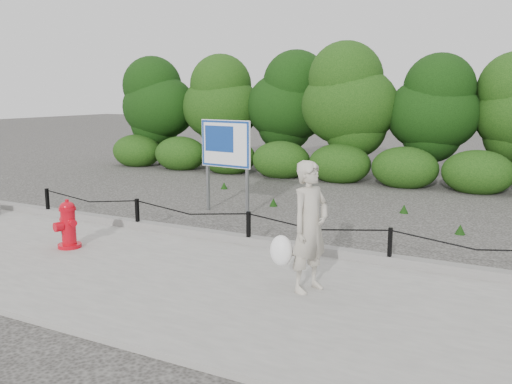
% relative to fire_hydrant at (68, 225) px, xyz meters
% --- Properties ---
extents(ground, '(90.00, 90.00, 0.00)m').
position_rel_fire_hydrant_xyz_m(ground, '(2.68, 1.61, -0.49)').
color(ground, '#2D2B28').
rests_on(ground, ground).
extents(sidewalk, '(14.00, 4.00, 0.08)m').
position_rel_fire_hydrant_xyz_m(sidewalk, '(2.68, -0.39, -0.45)').
color(sidewalk, gray).
rests_on(sidewalk, ground).
extents(curb, '(14.00, 0.22, 0.14)m').
position_rel_fire_hydrant_xyz_m(curb, '(2.68, 1.66, -0.34)').
color(curb, slate).
rests_on(curb, sidewalk).
extents(chain_barrier, '(10.06, 0.06, 0.60)m').
position_rel_fire_hydrant_xyz_m(chain_barrier, '(2.68, 1.61, -0.03)').
color(chain_barrier, black).
rests_on(chain_barrier, sidewalk).
extents(treeline, '(20.17, 3.74, 5.11)m').
position_rel_fire_hydrant_xyz_m(treeline, '(3.42, 10.51, 2.05)').
color(treeline, black).
rests_on(treeline, ground).
extents(fire_hydrant, '(0.51, 0.51, 0.86)m').
position_rel_fire_hydrant_xyz_m(fire_hydrant, '(0.00, 0.00, 0.00)').
color(fire_hydrant, '#BE0715').
rests_on(fire_hydrant, sidewalk).
extents(pedestrian, '(0.82, 0.75, 1.78)m').
position_rel_fire_hydrant_xyz_m(pedestrian, '(4.46, 0.01, 0.46)').
color(pedestrian, '#B0A897').
rests_on(pedestrian, sidewalk).
extents(advertising_sign, '(1.33, 0.23, 2.13)m').
position_rel_fire_hydrant_xyz_m(advertising_sign, '(0.84, 3.94, 1.01)').
color(advertising_sign, slate).
rests_on(advertising_sign, ground).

